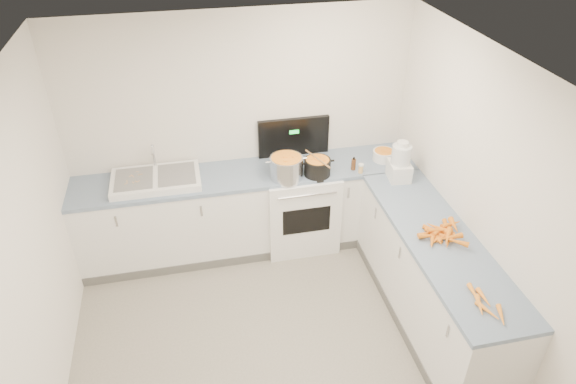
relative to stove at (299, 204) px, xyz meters
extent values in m
cube|color=white|center=(-0.55, 0.01, -0.02)|extent=(3.50, 0.60, 0.90)
cube|color=#768BA7|center=(-0.55, 0.01, 0.45)|extent=(3.50, 0.62, 0.04)
cube|color=white|center=(0.90, -1.39, -0.02)|extent=(0.60, 2.20, 0.90)
cube|color=#768BA7|center=(0.90, -1.39, 0.45)|extent=(0.62, 2.20, 0.04)
cube|color=white|center=(0.00, -0.01, -0.02)|extent=(0.76, 0.65, 0.90)
cube|color=black|center=(0.00, 0.29, 0.68)|extent=(0.76, 0.05, 0.42)
cube|color=white|center=(-1.45, 0.01, 0.50)|extent=(0.86, 0.52, 0.07)
cube|color=slate|center=(-1.65, 0.01, 0.54)|extent=(0.36, 0.42, 0.01)
cube|color=slate|center=(-1.25, 0.01, 0.54)|extent=(0.36, 0.42, 0.01)
cylinder|color=silver|center=(-1.45, 0.23, 0.66)|extent=(0.03, 0.03, 0.24)
cylinder|color=silver|center=(-0.17, -0.15, 0.57)|extent=(0.36, 0.36, 0.24)
cylinder|color=black|center=(0.14, -0.17, 0.54)|extent=(0.27, 0.27, 0.19)
cylinder|color=#AD7A47|center=(0.14, -0.17, 0.65)|extent=(0.16, 0.40, 0.02)
cylinder|color=white|center=(0.90, -0.03, 0.52)|extent=(0.24, 0.24, 0.11)
cylinder|color=#593319|center=(0.53, -0.15, 0.53)|extent=(0.05, 0.05, 0.12)
cylinder|color=#E5B266|center=(0.58, -0.23, 0.51)|extent=(0.05, 0.05, 0.08)
cube|color=white|center=(0.91, -0.42, 0.55)|extent=(0.23, 0.26, 0.18)
cylinder|color=silver|center=(0.91, -0.42, 0.74)|extent=(0.19, 0.19, 0.19)
cylinder|color=white|center=(0.91, -0.42, 0.86)|extent=(0.11, 0.11, 0.04)
cone|color=orange|center=(0.82, -1.33, 0.49)|extent=(0.22, 0.07, 0.04)
cone|color=orange|center=(0.85, -1.40, 0.49)|extent=(0.05, 0.17, 0.05)
cone|color=orange|center=(1.04, -1.28, 0.49)|extent=(0.12, 0.18, 0.04)
cone|color=orange|center=(0.91, -1.40, 0.49)|extent=(0.21, 0.16, 0.05)
cone|color=orange|center=(0.87, -1.35, 0.49)|extent=(0.15, 0.19, 0.04)
cone|color=orange|center=(0.83, -1.43, 0.49)|extent=(0.16, 0.12, 0.04)
cone|color=orange|center=(0.92, -1.35, 0.49)|extent=(0.21, 0.14, 0.05)
cone|color=orange|center=(0.87, -1.35, 0.48)|extent=(0.05, 0.21, 0.04)
cone|color=orange|center=(0.87, -1.29, 0.49)|extent=(0.16, 0.16, 0.04)
cone|color=orange|center=(1.00, -1.27, 0.49)|extent=(0.09, 0.18, 0.04)
cone|color=orange|center=(0.93, -1.41, 0.49)|extent=(0.15, 0.17, 0.05)
cone|color=orange|center=(0.80, -1.43, 0.49)|extent=(0.13, 0.18, 0.05)
cone|color=orange|center=(0.94, -1.45, 0.49)|extent=(0.16, 0.20, 0.04)
cone|color=orange|center=(0.90, -1.31, 0.52)|extent=(0.17, 0.19, 0.05)
cone|color=orange|center=(0.97, -1.52, 0.52)|extent=(0.17, 0.16, 0.05)
cone|color=orange|center=(0.95, -1.46, 0.52)|extent=(0.20, 0.06, 0.05)
cone|color=orange|center=(1.04, -1.32, 0.53)|extent=(0.08, 0.19, 0.05)
cone|color=orange|center=(1.02, -1.30, 0.53)|extent=(0.20, 0.09, 0.05)
cone|color=orange|center=(0.93, -1.44, 0.52)|extent=(0.17, 0.21, 0.05)
cone|color=orange|center=(0.90, -1.36, 0.53)|extent=(0.22, 0.08, 0.04)
cone|color=orange|center=(0.79, -1.38, 0.50)|extent=(0.19, 0.07, 0.04)
cone|color=orange|center=(0.96, -1.38, 0.51)|extent=(0.08, 0.21, 0.04)
cone|color=orange|center=(0.90, -1.35, 0.52)|extent=(0.17, 0.11, 0.04)
cone|color=orange|center=(0.91, -2.29, 0.49)|extent=(0.10, 0.19, 0.04)
cone|color=orange|center=(0.84, -2.23, 0.49)|extent=(0.11, 0.20, 0.04)
cone|color=orange|center=(0.81, -2.17, 0.49)|extent=(0.10, 0.19, 0.04)
cone|color=orange|center=(0.88, -2.11, 0.49)|extent=(0.04, 0.18, 0.04)
cone|color=orange|center=(0.83, -2.05, 0.49)|extent=(0.06, 0.18, 0.04)
cube|color=tan|center=(-1.67, 0.07, 0.54)|extent=(0.03, 0.05, 0.00)
cube|color=tan|center=(-1.63, -0.05, 0.54)|extent=(0.03, 0.03, 0.00)
cube|color=tan|center=(-1.74, 0.04, 0.54)|extent=(0.04, 0.01, 0.00)
cube|color=tan|center=(-1.66, -0.06, 0.54)|extent=(0.01, 0.03, 0.00)
cube|color=tan|center=(-1.63, 0.14, 0.54)|extent=(0.03, 0.02, 0.00)
cube|color=tan|center=(-1.65, 0.07, 0.54)|extent=(0.04, 0.03, 0.00)
cube|color=tan|center=(-1.72, -0.07, 0.54)|extent=(0.03, 0.03, 0.00)
cube|color=tan|center=(-1.59, 0.07, 0.55)|extent=(0.05, 0.02, 0.00)
cube|color=tan|center=(-1.69, 0.07, 0.54)|extent=(0.03, 0.03, 0.00)
cube|color=tan|center=(-1.76, -0.10, 0.54)|extent=(0.06, 0.01, 0.00)
cube|color=tan|center=(-1.72, -0.03, 0.54)|extent=(0.01, 0.04, 0.00)
cube|color=tan|center=(-1.61, -0.05, 0.54)|extent=(0.03, 0.03, 0.00)
camera|label=1|loc=(-1.08, -4.43, 3.18)|focal=32.00mm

